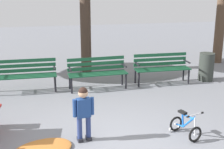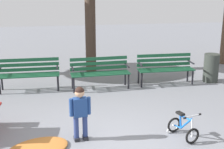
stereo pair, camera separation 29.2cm
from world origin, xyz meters
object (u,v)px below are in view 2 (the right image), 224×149
object	(u,v)px
park_bench_left	(100,70)
kids_bicycle	(183,128)
park_bench_right	(165,66)
child_standing	(80,109)
trash_bin	(211,68)
park_bench_far_left	(29,72)

from	to	relation	value
park_bench_left	kids_bicycle	xyz separation A→B (m)	(1.08, -3.20, -0.31)
park_bench_right	park_bench_left	bearing A→B (deg)	-177.75
park_bench_left	kids_bicycle	distance (m)	3.39
park_bench_left	park_bench_right	world-z (taller)	same
child_standing	kids_bicycle	bearing A→B (deg)	-8.08
kids_bicycle	park_bench_right	bearing A→B (deg)	75.83
child_standing	trash_bin	xyz separation A→B (m)	(4.10, 2.94, -0.18)
child_standing	kids_bicycle	world-z (taller)	child_standing
child_standing	kids_bicycle	xyz separation A→B (m)	(1.87, -0.27, -0.40)
park_bench_left	park_bench_right	xyz separation A→B (m)	(1.91, 0.07, 0.00)
park_bench_far_left	kids_bicycle	bearing A→B (deg)	-48.86
park_bench_far_left	child_standing	xyz separation A→B (m)	(1.10, -3.14, 0.09)
trash_bin	child_standing	bearing A→B (deg)	-144.33
park_bench_left	kids_bicycle	size ratio (longest dim) A/B	2.60
park_bench_far_left	trash_bin	xyz separation A→B (m)	(5.20, -0.20, -0.09)
kids_bicycle	trash_bin	xyz separation A→B (m)	(2.23, 3.21, 0.22)
park_bench_far_left	kids_bicycle	distance (m)	4.53
park_bench_far_left	child_standing	distance (m)	3.33
park_bench_far_left	park_bench_right	bearing A→B (deg)	-1.88
kids_bicycle	trash_bin	world-z (taller)	trash_bin
park_bench_right	trash_bin	size ratio (longest dim) A/B	1.94
park_bench_far_left	park_bench_right	world-z (taller)	same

